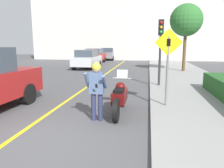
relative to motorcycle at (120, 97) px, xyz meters
The scene contains 12 objects.
ground_plane 2.89m from the motorcycle, 124.94° to the right, with size 80.00×80.00×0.00m, color #4C4C4F.
sidewalk_curb 3.61m from the motorcycle, 27.73° to the left, with size 4.40×44.00×0.11m.
road_center_line 4.32m from the motorcycle, 121.31° to the left, with size 0.12×36.00×0.01m.
building_backdrop 24.01m from the motorcycle, 93.94° to the left, with size 28.00×1.20×8.48m.
motorcycle is the anchor object (origin of this frame).
person_biker 1.08m from the motorcycle, 126.02° to the right, with size 0.59×0.46×1.68m.
crossing_sign 2.04m from the motorcycle, 28.04° to the left, with size 0.91×0.08×2.58m.
traffic_light 5.17m from the motorcycle, 72.79° to the left, with size 0.26×0.30×3.25m.
street_tree 12.15m from the motorcycle, 72.08° to the left, with size 2.43×2.43×5.07m.
parked_car_silver 13.34m from the motorcycle, 110.23° to the left, with size 1.88×4.20×1.68m.
parked_car_red 19.02m from the motorcycle, 106.20° to the left, with size 1.88×4.20×1.68m.
parked_car_grey 24.10m from the motorcycle, 101.24° to the left, with size 1.88×4.20×1.68m.
Camera 1 is at (2.49, -4.32, 2.17)m, focal length 35.00 mm.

